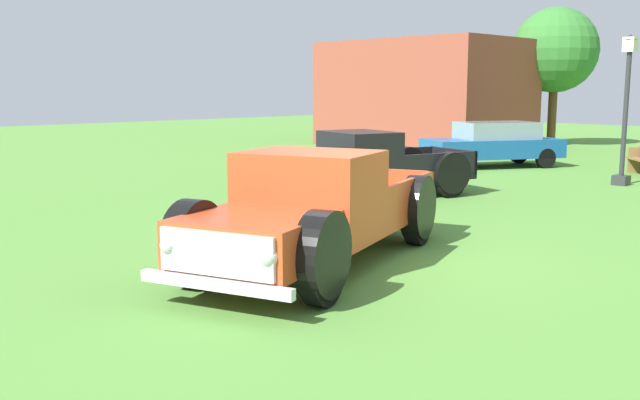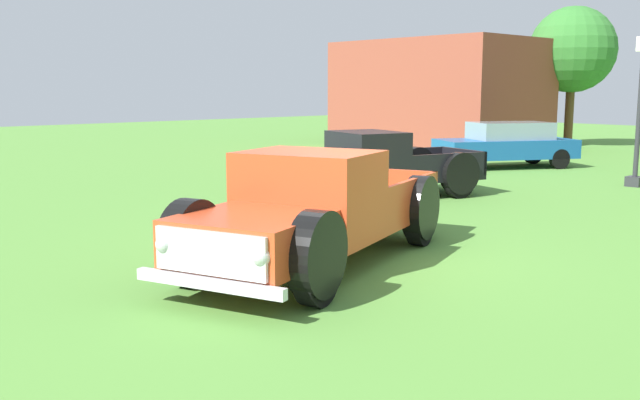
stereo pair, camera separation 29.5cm
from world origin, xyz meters
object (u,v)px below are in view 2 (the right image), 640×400
object	(u,v)px
sedan_distant_a	(507,144)
oak_tree_east	(573,50)
lamp_post_near	(640,107)
pickup_truck_foreground	(307,214)
pickup_truck_behind_left	(365,167)

from	to	relation	value
sedan_distant_a	oak_tree_east	world-z (taller)	oak_tree_east
lamp_post_near	oak_tree_east	xyz separation A→B (m)	(-7.25, 10.21, 2.03)
pickup_truck_foreground	oak_tree_east	xyz separation A→B (m)	(-7.76, 21.70, 3.24)
pickup_truck_behind_left	lamp_post_near	distance (m)	7.34
pickup_truck_behind_left	oak_tree_east	size ratio (longest dim) A/B	0.90
pickup_truck_foreground	lamp_post_near	xyz separation A→B (m)	(-0.52, 11.50, 1.21)
pickup_truck_behind_left	oak_tree_east	xyz separation A→B (m)	(-4.08, 16.71, 3.29)
pickup_truck_foreground	lamp_post_near	bearing A→B (deg)	92.57
lamp_post_near	oak_tree_east	bearing A→B (deg)	125.38
pickup_truck_behind_left	oak_tree_east	bearing A→B (deg)	103.72
sedan_distant_a	oak_tree_east	bearing A→B (deg)	106.70
pickup_truck_foreground	sedan_distant_a	size ratio (longest dim) A/B	1.23
pickup_truck_behind_left	oak_tree_east	world-z (taller)	oak_tree_east
pickup_truck_foreground	sedan_distant_a	xyz separation A→B (m)	(-5.11, 12.86, -0.03)
pickup_truck_foreground	lamp_post_near	world-z (taller)	lamp_post_near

